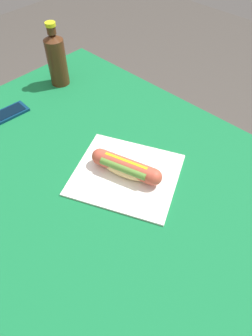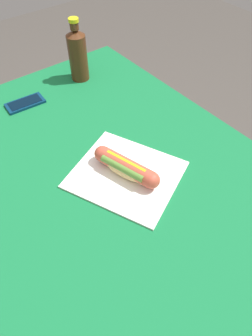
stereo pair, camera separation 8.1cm
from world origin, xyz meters
The scene contains 6 objects.
ground_plane centered at (0.00, 0.00, 0.00)m, with size 6.00×6.00×0.00m, color #47423D.
dining_table centered at (0.00, 0.00, 0.61)m, with size 1.22×0.86×0.74m.
paper_wrapper centered at (-0.03, -0.04, 0.75)m, with size 0.28×0.25×0.01m, color white.
hot_dog centered at (-0.03, -0.04, 0.78)m, with size 0.20×0.10×0.05m.
cell_phone centered at (0.44, 0.04, 0.75)m, with size 0.07×0.13×0.01m.
soda_bottle centered at (0.46, -0.20, 0.84)m, with size 0.07×0.07×0.22m.
Camera 2 is at (-0.45, 0.29, 1.38)m, focal length 32.40 mm.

